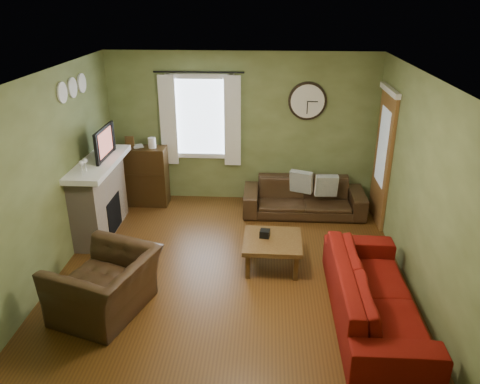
# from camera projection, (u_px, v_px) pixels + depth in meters

# --- Properties ---
(floor) EXTENTS (4.60, 5.20, 0.00)m
(floor) POSITION_uv_depth(u_px,v_px,m) (231.00, 276.00, 6.20)
(floor) COLOR #4D2D11
(floor) RESTS_ON ground
(ceiling) EXTENTS (4.60, 5.20, 0.00)m
(ceiling) POSITION_uv_depth(u_px,v_px,m) (229.00, 78.00, 5.18)
(ceiling) COLOR white
(ceiling) RESTS_ON ground
(wall_left) EXTENTS (0.00, 5.20, 2.60)m
(wall_left) POSITION_uv_depth(u_px,v_px,m) (46.00, 182.00, 5.82)
(wall_left) COLOR olive
(wall_left) RESTS_ON ground
(wall_right) EXTENTS (0.00, 5.20, 2.60)m
(wall_right) POSITION_uv_depth(u_px,v_px,m) (422.00, 190.00, 5.57)
(wall_right) COLOR olive
(wall_right) RESTS_ON ground
(wall_back) EXTENTS (4.60, 0.00, 2.60)m
(wall_back) POSITION_uv_depth(u_px,v_px,m) (242.00, 129.00, 8.08)
(wall_back) COLOR olive
(wall_back) RESTS_ON ground
(wall_front) EXTENTS (4.60, 0.00, 2.60)m
(wall_front) POSITION_uv_depth(u_px,v_px,m) (201.00, 326.00, 3.31)
(wall_front) COLOR olive
(wall_front) RESTS_ON ground
(fireplace) EXTENTS (0.40, 1.40, 1.10)m
(fireplace) POSITION_uv_depth(u_px,v_px,m) (100.00, 199.00, 7.15)
(fireplace) COLOR tan
(fireplace) RESTS_ON floor
(firebox) EXTENTS (0.04, 0.60, 0.55)m
(firebox) POSITION_uv_depth(u_px,v_px,m) (114.00, 214.00, 7.24)
(firebox) COLOR black
(firebox) RESTS_ON fireplace
(mantel) EXTENTS (0.58, 1.60, 0.08)m
(mantel) POSITION_uv_depth(u_px,v_px,m) (97.00, 163.00, 6.92)
(mantel) COLOR white
(mantel) RESTS_ON fireplace
(tv) EXTENTS (0.08, 0.60, 0.35)m
(tv) POSITION_uv_depth(u_px,v_px,m) (100.00, 146.00, 6.97)
(tv) COLOR black
(tv) RESTS_ON mantel
(tv_screen) EXTENTS (0.02, 0.62, 0.36)m
(tv_screen) POSITION_uv_depth(u_px,v_px,m) (105.00, 143.00, 6.95)
(tv_screen) COLOR #994C3F
(tv_screen) RESTS_ON mantel
(medallion_left) EXTENTS (0.28, 0.28, 0.03)m
(medallion_left) POSITION_uv_depth(u_px,v_px,m) (62.00, 93.00, 6.17)
(medallion_left) COLOR white
(medallion_left) RESTS_ON wall_left
(medallion_mid) EXTENTS (0.28, 0.28, 0.03)m
(medallion_mid) POSITION_uv_depth(u_px,v_px,m) (72.00, 88.00, 6.49)
(medallion_mid) COLOR white
(medallion_mid) RESTS_ON wall_left
(medallion_right) EXTENTS (0.28, 0.28, 0.03)m
(medallion_right) POSITION_uv_depth(u_px,v_px,m) (82.00, 83.00, 6.82)
(medallion_right) COLOR white
(medallion_right) RESTS_ON wall_left
(window_pane) EXTENTS (1.00, 0.02, 1.30)m
(window_pane) POSITION_uv_depth(u_px,v_px,m) (201.00, 117.00, 8.02)
(window_pane) COLOR silver
(window_pane) RESTS_ON wall_back
(curtain_rod) EXTENTS (0.03, 0.03, 1.50)m
(curtain_rod) POSITION_uv_depth(u_px,v_px,m) (199.00, 72.00, 7.62)
(curtain_rod) COLOR black
(curtain_rod) RESTS_ON wall_back
(curtain_left) EXTENTS (0.28, 0.04, 1.55)m
(curtain_left) POSITION_uv_depth(u_px,v_px,m) (168.00, 121.00, 7.97)
(curtain_left) COLOR silver
(curtain_left) RESTS_ON wall_back
(curtain_right) EXTENTS (0.28, 0.04, 1.55)m
(curtain_right) POSITION_uv_depth(u_px,v_px,m) (232.00, 122.00, 7.92)
(curtain_right) COLOR silver
(curtain_right) RESTS_ON wall_back
(wall_clock) EXTENTS (0.64, 0.06, 0.64)m
(wall_clock) POSITION_uv_depth(u_px,v_px,m) (307.00, 101.00, 7.77)
(wall_clock) COLOR white
(wall_clock) RESTS_ON wall_back
(door) EXTENTS (0.05, 0.90, 2.10)m
(door) POSITION_uv_depth(u_px,v_px,m) (383.00, 159.00, 7.36)
(door) COLOR brown
(door) RESTS_ON floor
(bookshelf) EXTENTS (0.88, 0.37, 1.04)m
(bookshelf) POSITION_uv_depth(u_px,v_px,m) (142.00, 176.00, 8.14)
(bookshelf) COLOR black
(bookshelf) RESTS_ON floor
(book) EXTENTS (0.24, 0.27, 0.02)m
(book) POSITION_uv_depth(u_px,v_px,m) (134.00, 152.00, 7.98)
(book) COLOR #4E3519
(book) RESTS_ON bookshelf
(sofa_brown) EXTENTS (2.01, 0.79, 0.59)m
(sofa_brown) POSITION_uv_depth(u_px,v_px,m) (304.00, 197.00, 7.87)
(sofa_brown) COLOR black
(sofa_brown) RESTS_ON floor
(pillow_left) EXTENTS (0.39, 0.24, 0.37)m
(pillow_left) POSITION_uv_depth(u_px,v_px,m) (301.00, 182.00, 7.82)
(pillow_left) COLOR gray
(pillow_left) RESTS_ON sofa_brown
(pillow_right) EXTENTS (0.37, 0.13, 0.36)m
(pillow_right) POSITION_uv_depth(u_px,v_px,m) (326.00, 186.00, 7.66)
(pillow_right) COLOR gray
(pillow_right) RESTS_ON sofa_brown
(sofa_red) EXTENTS (0.90, 2.31, 0.67)m
(sofa_red) POSITION_uv_depth(u_px,v_px,m) (375.00, 294.00, 5.27)
(sofa_red) COLOR #650C07
(sofa_red) RESTS_ON floor
(armchair) EXTENTS (1.27, 1.36, 0.72)m
(armchair) POSITION_uv_depth(u_px,v_px,m) (105.00, 285.00, 5.39)
(armchair) COLOR black
(armchair) RESTS_ON floor
(coffee_table) EXTENTS (0.79, 0.79, 0.42)m
(coffee_table) POSITION_uv_depth(u_px,v_px,m) (272.00, 253.00, 6.36)
(coffee_table) COLOR #4E3519
(coffee_table) RESTS_ON floor
(tissue_box) EXTENTS (0.15, 0.15, 0.10)m
(tissue_box) POSITION_uv_depth(u_px,v_px,m) (265.00, 238.00, 6.35)
(tissue_box) COLOR black
(tissue_box) RESTS_ON coffee_table
(wine_glass_a) EXTENTS (0.07, 0.07, 0.21)m
(wine_glass_a) POSITION_uv_depth(u_px,v_px,m) (82.00, 168.00, 6.31)
(wine_glass_a) COLOR white
(wine_glass_a) RESTS_ON mantel
(wine_glass_b) EXTENTS (0.07, 0.07, 0.19)m
(wine_glass_b) POSITION_uv_depth(u_px,v_px,m) (86.00, 165.00, 6.44)
(wine_glass_b) COLOR white
(wine_glass_b) RESTS_ON mantel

